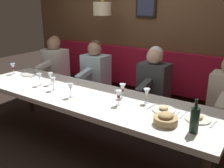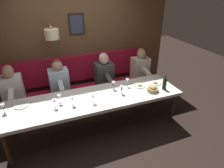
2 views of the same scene
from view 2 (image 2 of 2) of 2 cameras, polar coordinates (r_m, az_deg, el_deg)
ground_plane at (r=3.96m, az=-4.64°, el=-13.07°), size 12.00×12.00×0.00m
dining_table at (r=3.55m, az=-5.06°, el=-4.70°), size 0.90×3.24×0.74m
banquette_bench at (r=4.53m, az=-8.10°, el=-3.93°), size 0.52×3.44×0.45m
back_wall_panel at (r=4.59m, az=-10.90°, el=11.83°), size 0.59×4.64×2.90m
diner_nearest at (r=4.72m, az=8.51°, el=5.48°), size 0.60×0.40×0.79m
diner_near at (r=4.36m, az=-2.39°, el=3.83°), size 0.60×0.40×0.79m
diner_middle at (r=4.18m, az=-15.60°, el=1.64°), size 0.60×0.40×0.79m
diner_far at (r=4.22m, az=-27.81°, el=-0.47°), size 0.60×0.40×0.79m
place_setting_0 at (r=4.07m, az=12.72°, el=0.33°), size 0.24×0.32×0.05m
place_setting_1 at (r=3.91m, az=8.26°, el=-0.42°), size 0.24×0.32×0.05m
place_setting_2 at (r=3.61m, az=-25.46°, el=-5.87°), size 0.24×0.31×0.01m
wine_glass_0 at (r=3.71m, az=0.43°, el=0.04°), size 0.07×0.07×0.16m
wine_glass_1 at (r=3.40m, az=-15.46°, el=-3.86°), size 0.07×0.07×0.16m
wine_glass_2 at (r=3.30m, az=-11.77°, el=-4.45°), size 0.07×0.07×0.16m
wine_glass_3 at (r=3.31m, az=-5.68°, el=-3.85°), size 0.07×0.07×0.16m
wine_glass_4 at (r=3.57m, az=2.88°, el=-1.21°), size 0.07×0.07×0.16m
wine_glass_5 at (r=3.31m, az=-16.80°, el=-5.06°), size 0.07×0.07×0.16m
wine_glass_6 at (r=3.51m, az=-29.81°, el=-5.90°), size 0.07×0.07×0.16m
wine_glass_7 at (r=3.83m, az=4.56°, el=0.90°), size 0.07×0.07×0.16m
wine_bottle at (r=3.86m, az=15.41°, el=0.08°), size 0.08×0.08×0.30m
bread_bowl at (r=3.76m, az=12.04°, el=-1.44°), size 0.22×0.22×0.12m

